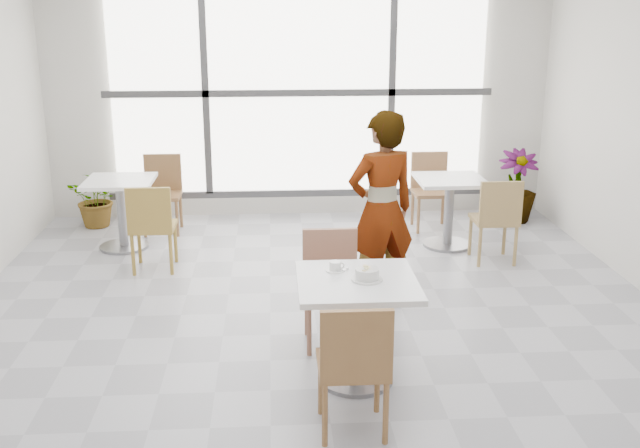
{
  "coord_description": "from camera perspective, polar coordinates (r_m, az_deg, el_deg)",
  "views": [
    {
      "loc": [
        -0.33,
        -5.34,
        2.52
      ],
      "look_at": [
        0.0,
        -0.3,
        1.0
      ],
      "focal_mm": 41.32,
      "sensor_mm": 36.0,
      "label": 1
    }
  ],
  "objects": [
    {
      "name": "plant_left",
      "position": [
        8.95,
        -16.83,
        1.92
      ],
      "size": [
        0.67,
        0.61,
        0.68
      ],
      "primitive_type": "imported",
      "rotation": [
        0.0,
        0.0,
        -0.14
      ],
      "color": "#4E7040",
      "rests_on": "ground"
    },
    {
      "name": "bg_chair_left_near",
      "position": [
        7.24,
        -12.92,
        0.12
      ],
      "size": [
        0.42,
        0.42,
        0.87
      ],
      "rotation": [
        0.0,
        0.0,
        3.14
      ],
      "color": "olive",
      "rests_on": "ground"
    },
    {
      "name": "window",
      "position": [
        8.84,
        -1.62,
        10.13
      ],
      "size": [
        4.6,
        0.07,
        2.52
      ],
      "color": "white",
      "rests_on": "ground"
    },
    {
      "name": "person",
      "position": [
        6.22,
        4.77,
        1.06
      ],
      "size": [
        0.72,
        0.59,
        1.69
      ],
      "primitive_type": "imported",
      "rotation": [
        0.0,
        0.0,
        3.48
      ],
      "color": "black",
      "rests_on": "ground"
    },
    {
      "name": "bg_chair_left_far",
      "position": [
        8.57,
        -12.11,
        2.75
      ],
      "size": [
        0.42,
        0.42,
        0.87
      ],
      "color": "brown",
      "rests_on": "ground"
    },
    {
      "name": "wall_front",
      "position": [
        2.13,
        5.79,
        -12.0
      ],
      "size": [
        6.0,
        0.0,
        6.0
      ],
      "primitive_type": "plane",
      "rotation": [
        -1.57,
        0.0,
        0.0
      ],
      "color": "silver",
      "rests_on": "ground"
    },
    {
      "name": "chair_near",
      "position": [
        4.41,
        2.67,
        -10.55
      ],
      "size": [
        0.42,
        0.42,
        0.87
      ],
      "rotation": [
        0.0,
        0.0,
        3.14
      ],
      "color": "olive",
      "rests_on": "ground"
    },
    {
      "name": "bg_chair_right_far",
      "position": [
        8.61,
        8.54,
        3.0
      ],
      "size": [
        0.42,
        0.42,
        0.87
      ],
      "color": "#9B6E47",
      "rests_on": "ground"
    },
    {
      "name": "bg_table_right",
      "position": [
        7.94,
        9.97,
        1.67
      ],
      "size": [
        0.7,
        0.7,
        0.75
      ],
      "color": "white",
      "rests_on": "ground"
    },
    {
      "name": "plant_right",
      "position": [
        9.07,
        14.95,
        2.86
      ],
      "size": [
        0.51,
        0.51,
        0.86
      ],
      "primitive_type": "imported",
      "rotation": [
        0.0,
        0.0,
        -0.05
      ],
      "color": "#4F7536",
      "rests_on": "ground"
    },
    {
      "name": "bg_chair_right_near",
      "position": [
        7.5,
        13.53,
        0.65
      ],
      "size": [
        0.42,
        0.42,
        0.87
      ],
      "rotation": [
        0.0,
        0.0,
        3.14
      ],
      "color": "#A4854E",
      "rests_on": "ground"
    },
    {
      "name": "oatmeal_bowl",
      "position": [
        4.91,
        3.66,
        -3.88
      ],
      "size": [
        0.21,
        0.21,
        0.1
      ],
      "color": "silver",
      "rests_on": "main_table"
    },
    {
      "name": "floor",
      "position": [
        5.91,
        -0.19,
        -8.47
      ],
      "size": [
        7.0,
        7.0,
        0.0
      ],
      "primitive_type": "plane",
      "color": "#9E9EA5",
      "rests_on": "ground"
    },
    {
      "name": "chair_far",
      "position": [
        5.62,
        0.84,
        -4.3
      ],
      "size": [
        0.42,
        0.42,
        0.87
      ],
      "color": "#9D664E",
      "rests_on": "ground"
    },
    {
      "name": "main_table",
      "position": [
        5.02,
        2.85,
        -6.73
      ],
      "size": [
        0.8,
        0.8,
        0.75
      ],
      "color": "white",
      "rests_on": "ground"
    },
    {
      "name": "bg_table_left",
      "position": [
        8.04,
        -15.15,
        1.52
      ],
      "size": [
        0.7,
        0.7,
        0.75
      ],
      "color": "white",
      "rests_on": "ground"
    },
    {
      "name": "coffee_cup",
      "position": [
        5.07,
        1.21,
        -3.32
      ],
      "size": [
        0.16,
        0.13,
        0.07
      ],
      "color": "white",
      "rests_on": "main_table"
    },
    {
      "name": "wall_back",
      "position": [
        8.9,
        -1.63,
        10.18
      ],
      "size": [
        6.0,
        0.0,
        6.0
      ],
      "primitive_type": "plane",
      "rotation": [
        1.57,
        0.0,
        0.0
      ],
      "color": "silver",
      "rests_on": "ground"
    }
  ]
}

